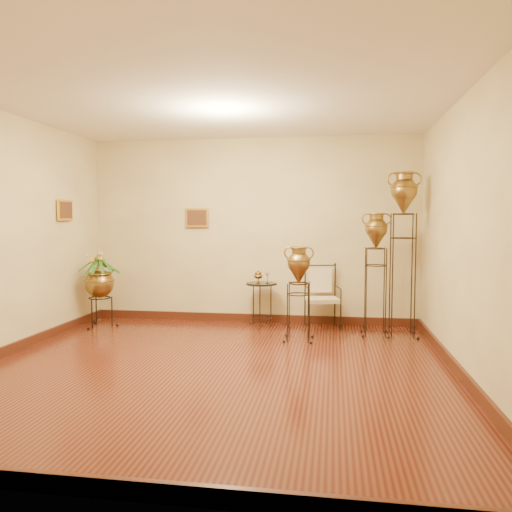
# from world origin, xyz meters

# --- Properties ---
(ground) EXTENTS (5.00, 5.00, 0.00)m
(ground) POSITION_xyz_m (0.00, 0.00, 0.00)
(ground) COLOR #5A2815
(ground) RESTS_ON ground
(room_shell) EXTENTS (5.02, 5.02, 2.81)m
(room_shell) POSITION_xyz_m (-0.01, 0.01, 1.73)
(room_shell) COLOR beige
(room_shell) RESTS_ON ground
(amphora_tall) EXTENTS (0.49, 0.49, 2.22)m
(amphora_tall) POSITION_xyz_m (2.15, 1.86, 1.13)
(amphora_tall) COLOR black
(amphora_tall) RESTS_ON ground
(amphora_mid) EXTENTS (0.49, 0.49, 1.68)m
(amphora_mid) POSITION_xyz_m (1.80, 1.86, 0.85)
(amphora_mid) COLOR black
(amphora_mid) RESTS_ON ground
(amphora_short) EXTENTS (0.44, 0.44, 1.24)m
(amphora_short) POSITION_xyz_m (0.79, 1.39, 0.62)
(amphora_short) COLOR black
(amphora_short) RESTS_ON ground
(planter_urn) EXTENTS (0.86, 0.86, 1.23)m
(planter_urn) POSITION_xyz_m (-2.15, 1.80, 0.69)
(planter_urn) COLOR black
(planter_urn) RESTS_ON ground
(armchair) EXTENTS (0.60, 0.57, 0.92)m
(armchair) POSITION_xyz_m (1.09, 2.15, 0.46)
(armchair) COLOR black
(armchair) RESTS_ON ground
(side_table) EXTENTS (0.54, 0.54, 0.82)m
(side_table) POSITION_xyz_m (0.20, 2.15, 0.34)
(side_table) COLOR black
(side_table) RESTS_ON ground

